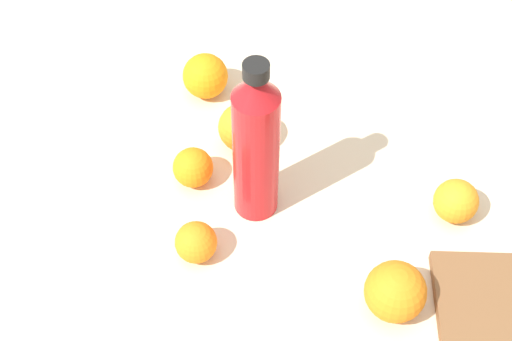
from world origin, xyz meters
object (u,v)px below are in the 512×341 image
orange_3 (193,167)px  orange_4 (196,242)px  water_bottle (256,145)px  orange_1 (456,201)px  orange_5 (395,292)px  orange_0 (205,76)px  orange_2 (243,127)px

orange_3 → orange_4: bearing=-83.4°
water_bottle → orange_4: (-0.08, -0.09, -0.11)m
orange_1 → orange_3: size_ratio=1.07×
orange_5 → orange_4: bearing=164.3°
orange_0 → orange_2: (0.07, -0.11, 0.00)m
orange_0 → orange_5: size_ratio=0.91×
orange_0 → water_bottle: bearing=-68.3°
orange_0 → orange_5: bearing=-54.8°
orange_4 → orange_0: bearing=91.9°
orange_0 → orange_1: size_ratio=1.15×
water_bottle → orange_1: 0.31m
orange_2 → orange_3: orange_2 is taller
orange_1 → orange_4: bearing=-167.6°
water_bottle → orange_2: 0.16m
orange_0 → orange_2: size_ratio=0.98×
orange_2 → orange_4: size_ratio=1.28×
orange_2 → orange_4: bearing=-105.0°
orange_0 → orange_1: bearing=-32.1°
water_bottle → orange_2: water_bottle is taller
orange_1 → orange_3: bearing=172.4°
orange_2 → orange_5: 0.36m
orange_4 → orange_5: bearing=-15.7°
water_bottle → orange_5: 0.27m
orange_0 → orange_4: size_ratio=1.26×
water_bottle → orange_4: 0.16m
orange_2 → orange_0: bearing=120.7°
orange_5 → orange_3: bearing=143.8°
orange_1 → orange_3: (-0.39, 0.05, -0.00)m
orange_1 → orange_2: (-0.32, 0.13, 0.01)m
orange_0 → orange_4: orange_0 is taller
orange_1 → orange_5: size_ratio=0.79×
orange_3 → orange_4: size_ratio=1.03×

